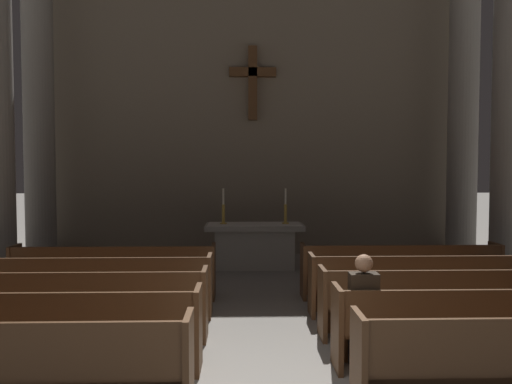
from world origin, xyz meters
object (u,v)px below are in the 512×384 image
object	(u,v)px
pew_right_row_3	(449,302)
pew_right_row_5	(400,270)
pew_right_row_2	(487,327)
altar	(254,245)
pew_left_row_2	(44,331)
pew_left_row_5	(114,272)
column_right_third	(511,97)
pew_right_row_4	(421,284)
candlestick_left	(223,212)
candlestick_right	(285,212)
pew_left_row_4	(97,286)
column_left_fourth	(39,108)
pew_left_row_3	(75,305)
column_right_fourth	(463,109)
lone_worshipper	(362,308)

from	to	relation	value
pew_right_row_3	pew_right_row_5	size ratio (longest dim) A/B	1.00
pew_right_row_2	altar	distance (m)	6.36
pew_left_row_2	pew_left_row_5	world-z (taller)	same
pew_left_row_2	column_right_third	world-z (taller)	column_right_third
pew_left_row_5	pew_right_row_5	world-z (taller)	same
pew_right_row_4	candlestick_left	distance (m)	4.98
pew_right_row_3	pew_right_row_4	world-z (taller)	same
column_right_third	altar	bearing A→B (deg)	165.66
column_right_third	candlestick_right	bearing A→B (deg)	163.50
pew_left_row_2	altar	bearing A→B (deg)	66.97
pew_left_row_4	pew_right_row_2	xyz separation A→B (m)	(4.98, -2.11, 0.00)
pew_right_row_2	pew_right_row_4	distance (m)	2.11
pew_right_row_4	column_right_third	bearing A→B (deg)	42.83
column_left_fourth	altar	size ratio (longest dim) A/B	3.43
pew_left_row_5	pew_right_row_3	world-z (taller)	same
pew_right_row_4	altar	bearing A→B (deg)	123.64
pew_right_row_3	pew_right_row_4	size ratio (longest dim) A/B	1.00
pew_left_row_3	column_right_fourth	size ratio (longest dim) A/B	0.46
altar	lone_worshipper	bearing A→B (deg)	-79.60
pew_left_row_5	candlestick_left	distance (m)	3.32
pew_right_row_4	candlestick_right	bearing A→B (deg)	115.56
pew_right_row_2	pew_right_row_5	xyz separation A→B (m)	(0.00, 3.17, 0.00)
pew_right_row_3	column_left_fourth	xyz separation A→B (m)	(-7.60, 5.71, 3.21)
column_left_fourth	pew_left_row_5	bearing A→B (deg)	-53.92
column_right_fourth	altar	world-z (taller)	column_right_fourth
column_right_third	candlestick_left	world-z (taller)	column_right_third
pew_right_row_4	column_right_third	world-z (taller)	column_right_third
pew_left_row_4	candlestick_left	bearing A→B (deg)	64.44
pew_right_row_4	altar	distance (m)	4.49
pew_right_row_2	column_right_fourth	xyz separation A→B (m)	(2.62, 6.77, 3.21)
pew_left_row_5	lone_worshipper	xyz separation A→B (m)	(3.56, -3.13, 0.22)
column_right_fourth	pew_left_row_5	bearing A→B (deg)	-154.65
pew_right_row_4	pew_right_row_5	distance (m)	1.06
pew_left_row_3	pew_right_row_4	size ratio (longest dim) A/B	1.00
column_right_third	column_left_fourth	bearing A→B (deg)	167.73
column_right_fourth	altar	bearing A→B (deg)	-169.83
lone_worshipper	candlestick_left	bearing A→B (deg)	106.90
candlestick_left	candlestick_right	world-z (taller)	same
pew_right_row_2	candlestick_right	distance (m)	6.17
pew_left_row_4	column_left_fourth	world-z (taller)	column_left_fourth
altar	pew_left_row_5	bearing A→B (deg)	-132.84
column_right_third	column_left_fourth	world-z (taller)	same
pew_left_row_4	pew_right_row_3	distance (m)	5.09
column_right_third	lone_worshipper	size ratio (longest dim) A/B	5.72
column_left_fourth	candlestick_left	distance (m)	5.12
pew_left_row_2	column_right_third	distance (m)	9.42
pew_left_row_3	pew_right_row_3	distance (m)	4.98
column_right_third	candlestick_left	xyz separation A→B (m)	(-5.81, 1.31, -2.42)
pew_right_row_4	column_left_fourth	world-z (taller)	column_left_fourth
pew_right_row_2	altar	xyz separation A→B (m)	(-2.49, 5.85, 0.06)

